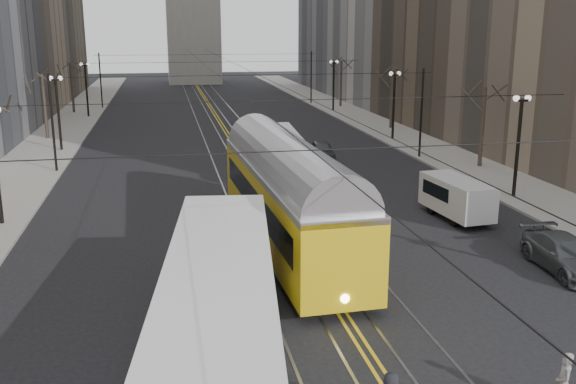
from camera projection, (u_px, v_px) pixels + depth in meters
name	position (u px, v px, depth m)	size (l,w,h in m)	color
sidewalk_left	(58.00, 137.00, 56.91)	(5.00, 140.00, 0.15)	gray
sidewalk_right	(380.00, 127.00, 62.44)	(5.00, 140.00, 0.15)	gray
streetcar_rails	(227.00, 132.00, 59.69)	(4.80, 130.00, 0.02)	gray
centre_lines	(227.00, 132.00, 59.69)	(0.42, 130.00, 0.01)	gold
lamp_posts	(249.00, 129.00, 43.54)	(27.60, 57.20, 5.60)	black
street_trees	(238.00, 116.00, 49.73)	(31.68, 53.28, 5.60)	#382D23
trolley_wires	(238.00, 104.00, 49.09)	(25.96, 120.00, 6.60)	black
transit_bus	(220.00, 319.00, 17.52)	(2.85, 13.68, 3.42)	silver
streetcar	(287.00, 205.00, 28.14)	(2.98, 16.04, 3.78)	gold
rear_bus	(281.00, 155.00, 42.03)	(2.29, 10.55, 2.75)	silver
cargo_van	(456.00, 199.00, 32.41)	(1.79, 4.65, 2.05)	silver
sedan_grey	(322.00, 150.00, 47.27)	(1.62, 4.01, 1.37)	#3C3F43
sedan_parked	(565.00, 254.00, 25.50)	(1.93, 4.76, 1.38)	#44484C
pedestrian_b	(564.00, 383.00, 15.97)	(0.60, 0.39, 1.65)	gray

